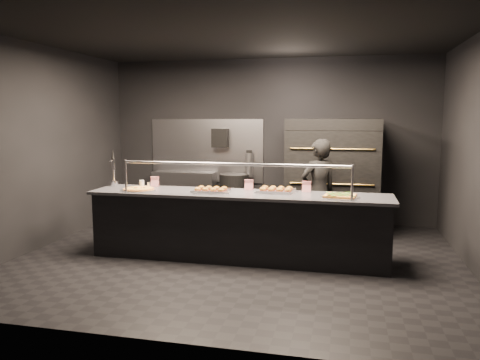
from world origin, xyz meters
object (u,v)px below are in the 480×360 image
at_px(fire_extinguisher, 249,165).
at_px(trash_bin, 234,198).
at_px(beer_tap, 114,176).
at_px(slider_tray_b, 276,190).
at_px(service_counter, 238,226).
at_px(square_pizza, 340,196).
at_px(prep_shelf, 185,195).
at_px(towel_dispenser, 220,138).
at_px(worker, 318,192).
at_px(slider_tray_a, 211,190).
at_px(pizza_oven, 333,175).
at_px(round_pizza, 139,189).

xyz_separation_m(fire_extinguisher, trash_bin, (-0.23, -0.23, -0.61)).
relative_size(beer_tap, slider_tray_b, 0.97).
distance_m(service_counter, square_pizza, 1.44).
bearing_deg(prep_shelf, fire_extinguisher, 3.66).
bearing_deg(towel_dispenser, fire_extinguisher, 1.04).
xyz_separation_m(towel_dispenser, trash_bin, (0.32, -0.22, -1.10)).
bearing_deg(service_counter, trash_bin, 104.98).
relative_size(trash_bin, worker, 0.56).
xyz_separation_m(prep_shelf, slider_tray_a, (1.23, -2.36, 0.50)).
bearing_deg(towel_dispenser, prep_shelf, -174.29).
bearing_deg(towel_dispenser, slider_tray_a, -77.72).
distance_m(fire_extinguisher, trash_bin, 0.69).
xyz_separation_m(service_counter, towel_dispenser, (-0.90, 2.39, 1.09)).
xyz_separation_m(pizza_oven, trash_bin, (-1.78, 0.27, -0.52)).
relative_size(prep_shelf, beer_tap, 2.22).
xyz_separation_m(pizza_oven, towel_dispenser, (-2.10, 0.49, 0.58)).
height_order(beer_tap, slider_tray_b, beer_tap).
bearing_deg(prep_shelf, trash_bin, -8.43).
bearing_deg(round_pizza, towel_dispenser, 78.35).
xyz_separation_m(round_pizza, slider_tray_a, (1.04, 0.06, 0.01)).
xyz_separation_m(round_pizza, trash_bin, (0.83, 2.26, -0.48)).
relative_size(towel_dispenser, beer_tap, 0.65).
xyz_separation_m(prep_shelf, towel_dispenser, (0.70, 0.07, 1.10)).
xyz_separation_m(service_counter, trash_bin, (-0.58, 2.17, -0.01)).
bearing_deg(trash_bin, slider_tray_b, -61.85).
distance_m(slider_tray_b, worker, 0.98).
bearing_deg(pizza_oven, square_pizza, -85.50).
height_order(service_counter, worker, worker).
distance_m(service_counter, slider_tray_a, 0.61).
height_order(prep_shelf, beer_tap, beer_tap).
xyz_separation_m(beer_tap, square_pizza, (3.31, -0.27, -0.14)).
relative_size(round_pizza, square_pizza, 1.01).
bearing_deg(round_pizza, square_pizza, 0.42).
bearing_deg(prep_shelf, worker, -27.34).
bearing_deg(worker, round_pizza, -12.32).
bearing_deg(slider_tray_b, towel_dispenser, 122.00).
bearing_deg(prep_shelf, slider_tray_b, -45.94).
bearing_deg(beer_tap, pizza_oven, 28.37).
bearing_deg(square_pizza, worker, 107.79).
bearing_deg(beer_tap, square_pizza, -4.75).
height_order(service_counter, slider_tray_a, service_counter).
bearing_deg(square_pizza, towel_dispenser, 132.45).
bearing_deg(pizza_oven, slider_tray_a, -129.01).
relative_size(round_pizza, trash_bin, 0.55).
xyz_separation_m(beer_tap, slider_tray_b, (2.45, -0.05, -0.12)).
bearing_deg(beer_tap, round_pizza, -28.73).
distance_m(beer_tap, square_pizza, 3.32).
xyz_separation_m(service_counter, slider_tray_b, (0.50, 0.15, 0.49)).
bearing_deg(worker, slider_tray_b, 21.49).
relative_size(beer_tap, round_pizza, 1.10).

